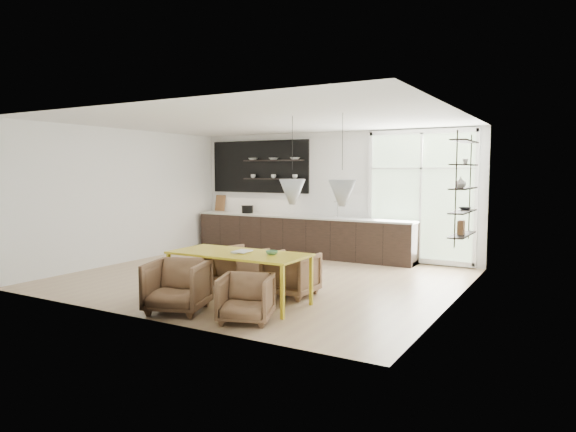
{
  "coord_description": "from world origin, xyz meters",
  "views": [
    {
      "loc": [
        5.13,
        -7.92,
        2.0
      ],
      "look_at": [
        0.24,
        0.6,
        1.13
      ],
      "focal_mm": 32.0,
      "sensor_mm": 36.0,
      "label": 1
    }
  ],
  "objects_px": {
    "armchair_front_left": "(177,286)",
    "wire_stool": "(155,283)",
    "armchair_front_right": "(246,298)",
    "armchair_back_left": "(240,267)",
    "armchair_back_right": "(291,274)",
    "dining_table": "(239,256)"
  },
  "relations": [
    {
      "from": "armchair_front_left",
      "to": "wire_stool",
      "type": "relative_size",
      "value": 2.03
    },
    {
      "from": "armchair_back_right",
      "to": "dining_table",
      "type": "bearing_deg",
      "value": 59.58
    },
    {
      "from": "dining_table",
      "to": "armchair_back_left",
      "type": "relative_size",
      "value": 2.75
    },
    {
      "from": "armchair_front_left",
      "to": "armchair_front_right",
      "type": "xyz_separation_m",
      "value": [
        1.12,
        0.08,
        -0.05
      ]
    },
    {
      "from": "dining_table",
      "to": "wire_stool",
      "type": "distance_m",
      "value": 1.42
    },
    {
      "from": "dining_table",
      "to": "armchair_front_left",
      "type": "bearing_deg",
      "value": -120.36
    },
    {
      "from": "dining_table",
      "to": "armchair_back_left",
      "type": "distance_m",
      "value": 1.14
    },
    {
      "from": "dining_table",
      "to": "wire_stool",
      "type": "bearing_deg",
      "value": -160.17
    },
    {
      "from": "armchair_back_left",
      "to": "wire_stool",
      "type": "relative_size",
      "value": 1.93
    },
    {
      "from": "armchair_front_left",
      "to": "wire_stool",
      "type": "xyz_separation_m",
      "value": [
        -0.79,
        0.36,
        -0.11
      ]
    },
    {
      "from": "armchair_front_right",
      "to": "wire_stool",
      "type": "relative_size",
      "value": 1.73
    },
    {
      "from": "armchair_back_right",
      "to": "wire_stool",
      "type": "xyz_separation_m",
      "value": [
        -1.73,
        -1.27,
        -0.09
      ]
    },
    {
      "from": "armchair_back_right",
      "to": "armchair_front_right",
      "type": "distance_m",
      "value": 1.56
    },
    {
      "from": "armchair_back_left",
      "to": "armchair_front_right",
      "type": "relative_size",
      "value": 1.11
    },
    {
      "from": "wire_stool",
      "to": "armchair_front_left",
      "type": "bearing_deg",
      "value": -24.78
    },
    {
      "from": "armchair_back_left",
      "to": "armchair_front_left",
      "type": "height_order",
      "value": "armchair_front_left"
    },
    {
      "from": "armchair_back_right",
      "to": "armchair_front_right",
      "type": "height_order",
      "value": "armchair_back_right"
    },
    {
      "from": "armchair_back_left",
      "to": "armchair_front_right",
      "type": "distance_m",
      "value": 2.06
    },
    {
      "from": "dining_table",
      "to": "armchair_back_right",
      "type": "xyz_separation_m",
      "value": [
        0.46,
        0.8,
        -0.37
      ]
    },
    {
      "from": "armchair_front_left",
      "to": "armchair_back_left",
      "type": "bearing_deg",
      "value": 75.49
    },
    {
      "from": "armchair_front_left",
      "to": "wire_stool",
      "type": "distance_m",
      "value": 0.87
    },
    {
      "from": "armchair_back_left",
      "to": "wire_stool",
      "type": "distance_m",
      "value": 1.51
    }
  ]
}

